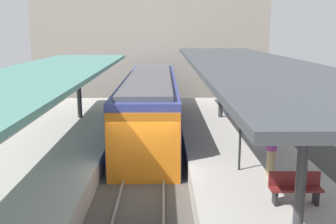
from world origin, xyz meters
TOP-DOWN VIEW (x-y plane):
  - ground_plane at (0.00, 0.00)m, footprint 80.00×80.00m
  - platform_left at (-3.80, 0.00)m, footprint 4.40×28.00m
  - platform_right at (3.80, 0.00)m, footprint 4.40×28.00m
  - track_ballast at (0.00, 0.00)m, footprint 3.20×28.00m
  - rail_near_side at (-0.72, 0.00)m, footprint 0.08×28.00m
  - rail_far_side at (0.72, 0.00)m, footprint 0.08×28.00m
  - commuter_train at (0.00, 7.96)m, footprint 2.78×15.70m
  - canopy_left at (-3.80, 1.40)m, footprint 4.18×21.00m
  - canopy_right at (3.80, 1.40)m, footprint 4.18×21.00m
  - platform_bench at (4.27, -3.25)m, footprint 1.40×0.41m
  - platform_sign at (3.26, -0.62)m, footprint 0.90×0.08m
  - passenger_near_bench at (4.77, 0.97)m, footprint 0.36×0.36m
  - passenger_mid_platform at (4.14, -1.23)m, footprint 0.36×0.36m
  - station_building_backdrop at (-0.28, 20.00)m, footprint 18.00×6.00m

SIDE VIEW (x-z plane):
  - ground_plane at x=0.00m, z-range 0.00..0.00m
  - track_ballast at x=0.00m, z-range 0.00..0.20m
  - rail_near_side at x=-0.72m, z-range 0.20..0.34m
  - rail_far_side at x=0.72m, z-range 0.20..0.34m
  - platform_left at x=-3.80m, z-range 0.00..1.00m
  - platform_right at x=3.80m, z-range 0.00..1.00m
  - platform_bench at x=4.27m, z-range 1.03..1.89m
  - commuter_train at x=0.00m, z-range 0.18..3.28m
  - passenger_mid_platform at x=4.14m, z-range 1.03..2.70m
  - passenger_near_bench at x=4.77m, z-range 1.03..2.73m
  - platform_sign at x=3.26m, z-range 1.52..3.73m
  - canopy_left at x=-3.80m, z-range 2.43..5.53m
  - canopy_right at x=3.80m, z-range 2.63..6.14m
  - station_building_backdrop at x=-0.28m, z-range 0.00..11.00m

